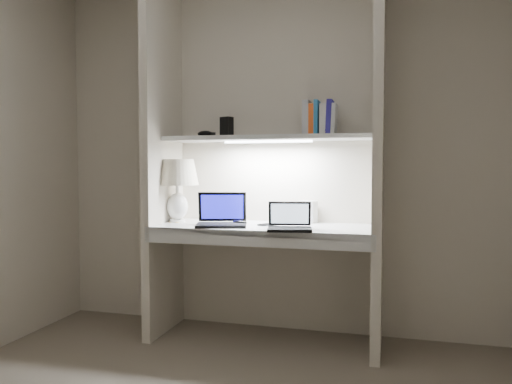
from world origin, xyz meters
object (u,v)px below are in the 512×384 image
(table_lamp, at_px, (177,180))
(laptop_netbook, at_px, (290,223))
(laptop_main, at_px, (222,218))
(speaker, at_px, (308,212))
(book_row, at_px, (320,119))

(table_lamp, height_order, laptop_netbook, table_lamp)
(laptop_main, distance_m, speaker, 0.61)
(speaker, height_order, book_row, book_row)
(laptop_main, height_order, laptop_netbook, laptop_main)
(table_lamp, height_order, book_row, book_row)
(speaker, bearing_deg, laptop_netbook, -76.44)
(laptop_netbook, height_order, speaker, laptop_netbook)
(laptop_main, xyz_separation_m, speaker, (0.52, 0.31, 0.03))
(table_lamp, bearing_deg, book_row, 5.60)
(speaker, xyz_separation_m, book_row, (0.09, -0.09, 0.63))
(table_lamp, bearing_deg, speaker, 11.65)
(laptop_main, bearing_deg, speaker, 14.44)
(table_lamp, distance_m, laptop_main, 0.46)
(table_lamp, xyz_separation_m, book_row, (0.98, 0.10, 0.41))
(laptop_netbook, xyz_separation_m, speaker, (0.05, 0.41, 0.04))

